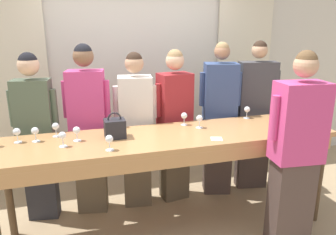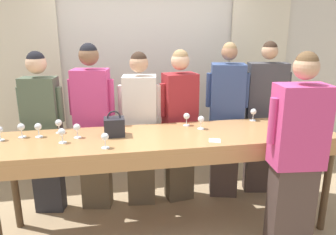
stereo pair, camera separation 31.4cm
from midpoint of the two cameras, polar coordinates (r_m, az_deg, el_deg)
The scene contains 25 objects.
ground_plane at distance 3.57m, azimuth 2.88°, elevation -18.60°, with size 18.00×18.00×0.00m, color tan.
wall_back at distance 4.45m, azimuth -1.31°, elevation 7.89°, with size 12.00×0.06×2.80m.
curtain_panel_left at distance 4.42m, azimuth -21.32°, elevation 6.01°, with size 0.82×0.03×2.69m.
curtain_panel_right at distance 4.88m, azimuth 17.05°, elevation 7.25°, with size 0.82×0.03×2.69m.
tasting_bar at distance 3.12m, azimuth 3.23°, elevation -4.88°, with size 3.20×0.76×1.01m.
wine_bottle at distance 3.49m, azimuth 24.78°, elevation -0.37°, with size 0.08×0.08×0.33m.
handbag at distance 3.08m, azimuth -6.47°, elevation -1.61°, with size 0.19×0.16×0.24m.
wine_glass_front_left at distance 3.26m, azimuth -15.94°, elevation -1.06°, with size 0.07×0.07×0.13m.
wine_glass_front_mid at distance 3.38m, azimuth 5.92°, elevation 0.09°, with size 0.07×0.07×0.13m.
wine_glass_front_right at distance 2.78m, azimuth -7.78°, elevation -3.53°, with size 0.07×0.07×0.13m.
wine_glass_center_left at distance 2.98m, azimuth -15.19°, elevation -2.63°, with size 0.07×0.07×0.13m.
wine_glass_center_mid at distance 3.70m, azimuth 17.02°, elevation 0.85°, with size 0.07×0.07×0.13m.
wine_glass_back_left at distance 3.29m, azimuth 8.50°, elevation -0.46°, with size 0.07×0.07×0.13m.
wine_glass_back_mid at distance 3.20m, azimuth -19.13°, elevation -1.68°, with size 0.07×0.07×0.13m.
wine_glass_back_right at distance 3.08m, azimuth -12.82°, elevation -1.85°, with size 0.07×0.07×0.13m.
wine_glass_near_host at distance 3.84m, azimuth 23.16°, elevation 0.77°, with size 0.07×0.07×0.13m.
wine_glass_by_bottle at distance 3.24m, azimuth -21.74°, elevation -1.69°, with size 0.07×0.07×0.13m.
napkin at distance 3.01m, azimuth 11.12°, elevation -4.02°, with size 0.13×0.13×0.00m.
guest_olive_jacket at distance 3.65m, azimuth -18.62°, elevation -2.20°, with size 0.48×0.26×1.77m.
guest_pink_top at distance 3.61m, azimuth -10.47°, elevation -1.53°, with size 0.49×0.31×1.84m.
guest_cream_sweater at distance 3.66m, azimuth -2.38°, elevation -2.04°, with size 0.48×0.32×1.75m.
guest_striped_shirt at distance 3.74m, azimuth 4.44°, elevation -1.35°, with size 0.47×0.30×1.77m.
guest_navy_coat at distance 3.91m, azimuth 12.34°, elevation -0.66°, with size 0.49×0.36×1.84m.
guest_beige_cap at distance 4.11m, azimuth 18.53°, elevation -0.10°, with size 0.56×0.28×1.84m.
host_pouring at distance 3.03m, azimuth 24.17°, elevation -6.73°, with size 0.53×0.31×1.83m.
Camera 2 is at (-0.55, -2.89, 2.03)m, focal length 35.00 mm.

